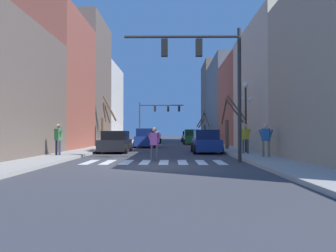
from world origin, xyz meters
TOP-DOWN VIEW (x-y plane):
  - ground_plane at (0.00, 0.00)m, footprint 240.00×240.00m
  - sidewalk_left at (-5.46, 0.00)m, footprint 2.17×90.00m
  - sidewalk_right at (5.46, 0.00)m, footprint 2.17×90.00m
  - building_row_left at (-9.55, 16.64)m, footprint 6.00×41.63m
  - building_row_right at (9.55, 24.83)m, footprint 6.00×56.26m
  - crosswalk_stripes at (0.00, 1.95)m, footprint 6.75×2.60m
  - traffic_signal_near at (2.58, 2.02)m, footprint 5.71×0.28m
  - traffic_signal_far at (-1.58, 36.32)m, footprint 6.84×0.28m
  - street_lamp_right_corner at (5.66, 7.48)m, footprint 0.95×0.36m
  - car_driving_toward_lane at (-1.68, 17.85)m, footprint 2.11×4.41m
  - car_parked_left_far at (-1.73, 30.45)m, footprint 2.18×4.45m
  - car_driving_away_lane at (-3.21, 9.59)m, footprint 2.08×4.33m
  - car_parked_right_mid at (3.23, 26.26)m, footprint 2.05×4.57m
  - car_parked_right_far at (3.26, 9.26)m, footprint 2.00×4.40m
  - car_at_intersection at (3.27, 35.58)m, footprint 1.98×4.26m
  - pedestrian_on_right_sidewalk at (-0.04, 2.61)m, footprint 0.71×0.35m
  - pedestrian_near_right_corner at (-5.65, 4.66)m, footprint 0.67×0.52m
  - pedestrian_crossing_street at (5.81, 3.45)m, footprint 0.69×0.48m
  - pedestrian_on_left_sidewalk at (5.39, 6.41)m, footprint 0.77×0.36m
  - street_tree_left_mid at (5.53, 34.16)m, footprint 1.84×1.87m
  - street_tree_right_near at (-5.57, 17.31)m, footprint 1.34×2.09m
  - street_tree_left_far at (5.41, 12.12)m, footprint 1.63×2.62m

SIDE VIEW (x-z plane):
  - ground_plane at x=0.00m, z-range 0.00..0.00m
  - crosswalk_stripes at x=0.00m, z-range 0.00..0.01m
  - sidewalk_left at x=-5.46m, z-range 0.00..0.15m
  - sidewalk_right at x=5.46m, z-range 0.00..0.15m
  - car_driving_away_lane at x=-3.21m, z-range -0.05..1.51m
  - car_parked_right_far at x=3.26m, z-range -0.05..1.57m
  - car_at_intersection at x=3.27m, z-range -0.06..1.60m
  - car_parked_left_far at x=-1.73m, z-range -0.06..1.64m
  - car_parked_right_mid at x=3.23m, z-range -0.07..1.74m
  - car_driving_toward_lane at x=-1.68m, z-range -0.07..1.75m
  - pedestrian_on_right_sidewalk at x=-0.04m, z-range 0.15..1.85m
  - pedestrian_crossing_street at x=5.81m, z-range 0.31..2.08m
  - pedestrian_near_right_corner at x=-5.65m, z-range 0.31..2.09m
  - pedestrian_on_left_sidewalk at x=5.39m, z-range 0.32..2.14m
  - street_tree_left_far at x=5.41m, z-range 0.03..4.34m
  - street_tree_left_mid at x=5.53m, z-range -0.05..4.48m
  - street_tree_right_near at x=-5.57m, z-range -0.13..4.67m
  - street_lamp_right_corner at x=5.66m, z-range 1.09..5.67m
  - traffic_signal_far at x=-1.58m, z-range 1.47..7.52m
  - traffic_signal_near at x=2.58m, z-range 1.41..7.94m
  - building_row_left at x=-9.55m, z-range -1.50..12.19m
  - building_row_right at x=9.55m, z-range -1.50..12.46m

